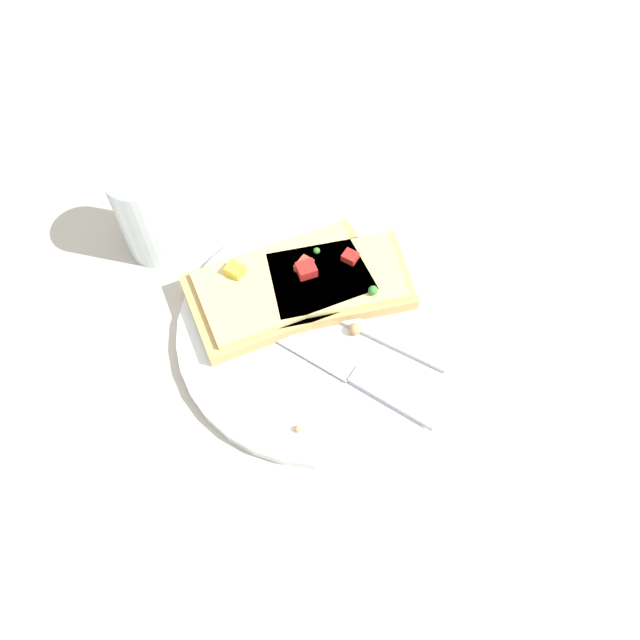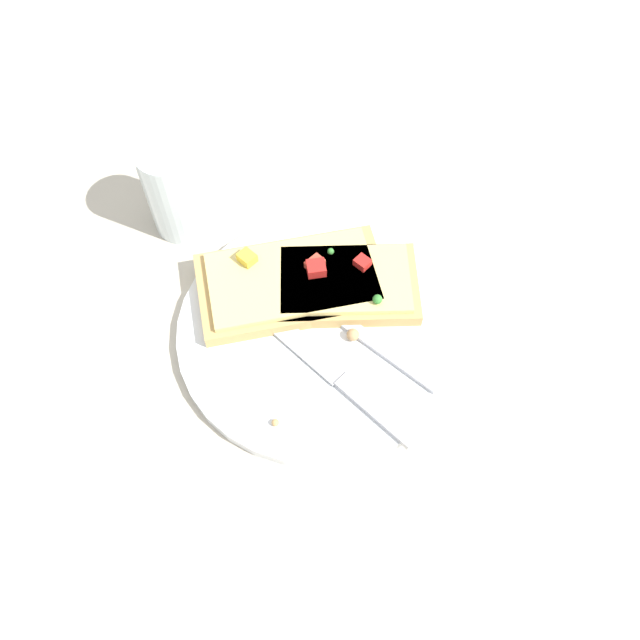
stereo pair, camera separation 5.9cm
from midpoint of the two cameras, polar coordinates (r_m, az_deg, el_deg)
ground_plane at (r=0.61m, az=2.76°, el=-1.30°), size 4.00×4.00×0.00m
plate at (r=0.60m, az=2.79°, el=-1.02°), size 0.28×0.28×0.01m
fork at (r=0.60m, az=4.58°, el=0.42°), size 0.08×0.21×0.01m
knife at (r=0.57m, az=4.15°, el=-5.07°), size 0.10×0.22×0.01m
pizza_slice_main at (r=0.61m, az=0.17°, el=3.30°), size 0.19×0.21×0.03m
pizza_slice_corner at (r=0.61m, az=5.04°, el=3.14°), size 0.14×0.17×0.03m
crumb_scatter at (r=0.60m, az=4.57°, el=0.14°), size 0.19×0.07×0.01m
drinking_glass at (r=0.66m, az=-10.44°, el=11.52°), size 0.06×0.06×0.10m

